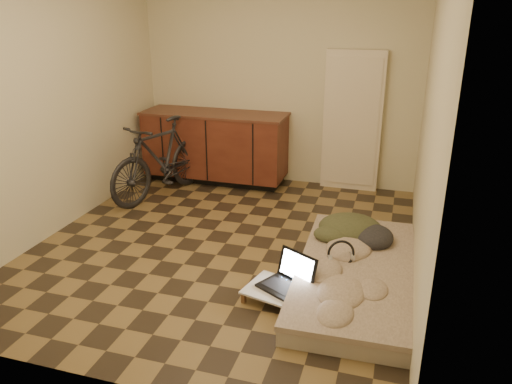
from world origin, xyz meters
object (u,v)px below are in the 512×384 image
(lap_desk, at_px, (285,292))
(laptop, at_px, (288,281))
(futon, at_px, (356,275))
(bicycle, at_px, (161,155))

(lap_desk, height_order, laptop, laptop)
(laptop, bearing_deg, lap_desk, -63.36)
(futon, relative_size, laptop, 4.15)
(bicycle, distance_m, laptop, 2.67)
(bicycle, xyz_separation_m, lap_desk, (1.97, -1.83, -0.43))
(futon, bearing_deg, laptop, -145.02)
(bicycle, distance_m, lap_desk, 2.72)
(futon, xyz_separation_m, laptop, (-0.50, -0.37, 0.07))
(bicycle, relative_size, lap_desk, 2.32)
(futon, height_order, lap_desk, futon)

